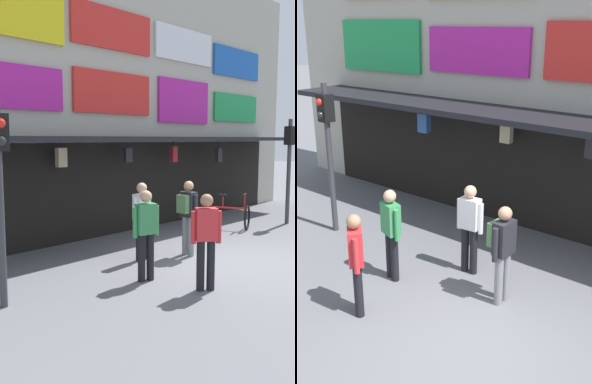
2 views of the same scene
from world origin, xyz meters
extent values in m
plane|color=slate|center=(0.00, 0.00, 0.00)|extent=(80.00, 80.00, 0.00)
cube|color=black|center=(0.00, 3.30, 2.60)|extent=(15.30, 1.40, 0.12)
cube|color=green|center=(-5.90, 3.95, 3.76)|extent=(2.68, 0.08, 1.23)
cube|color=#B71E93|center=(-2.95, 3.95, 3.75)|extent=(2.60, 0.08, 0.98)
cylinder|color=black|center=(-3.94, 3.34, 2.45)|extent=(0.02, 0.02, 0.17)
cube|color=#2D5693|center=(-3.94, 3.34, 2.15)|extent=(0.27, 0.16, 0.43)
cylinder|color=black|center=(-1.93, 3.64, 2.47)|extent=(0.02, 0.02, 0.14)
cube|color=tan|center=(-1.93, 3.64, 2.17)|extent=(0.24, 0.15, 0.45)
cube|color=#232328|center=(0.01, 3.43, 2.18)|extent=(0.23, 0.14, 0.36)
cylinder|color=#38383D|center=(-4.74, 1.23, 1.60)|extent=(0.12, 0.12, 3.20)
cube|color=black|center=(-4.74, 1.23, 2.70)|extent=(0.30, 0.26, 0.56)
sphere|color=red|center=(-4.75, 1.10, 2.83)|extent=(0.15, 0.15, 0.15)
sphere|color=black|center=(-4.75, 1.10, 2.57)|extent=(0.15, 0.15, 0.15)
cylinder|color=black|center=(-1.26, 1.57, 0.44)|extent=(0.14, 0.14, 0.88)
cylinder|color=black|center=(-1.44, 1.55, 0.44)|extent=(0.14, 0.14, 0.88)
cube|color=white|center=(-1.35, 1.56, 1.16)|extent=(0.38, 0.25, 0.56)
sphere|color=tan|center=(-1.35, 1.56, 1.57)|extent=(0.22, 0.22, 0.22)
cylinder|color=white|center=(-1.13, 1.58, 1.11)|extent=(0.09, 0.09, 0.56)
cylinder|color=white|center=(-1.57, 1.54, 1.11)|extent=(0.09, 0.09, 0.56)
cylinder|color=black|center=(-2.20, 0.50, 0.44)|extent=(0.14, 0.14, 0.88)
cylinder|color=black|center=(-2.37, 0.55, 0.44)|extent=(0.14, 0.14, 0.88)
cube|color=#388E51|center=(-2.29, 0.53, 1.16)|extent=(0.41, 0.32, 0.56)
sphere|color=tan|center=(-2.29, 0.53, 1.57)|extent=(0.22, 0.22, 0.22)
cylinder|color=#388E51|center=(-2.08, 0.46, 1.11)|extent=(0.09, 0.09, 0.56)
cylinder|color=#388E51|center=(-2.49, 0.59, 1.11)|extent=(0.09, 0.09, 0.56)
cylinder|color=gray|center=(-0.35, 1.18, 0.44)|extent=(0.14, 0.14, 0.88)
cylinder|color=gray|center=(-0.36, 1.00, 0.44)|extent=(0.14, 0.14, 0.88)
cube|color=#232328|center=(-0.35, 1.09, 1.16)|extent=(0.25, 0.38, 0.56)
sphere|color=#A87A5B|center=(-0.35, 1.09, 1.57)|extent=(0.22, 0.22, 0.22)
cylinder|color=#232328|center=(-0.33, 1.31, 1.11)|extent=(0.09, 0.09, 0.56)
cylinder|color=#232328|center=(-0.37, 0.87, 1.11)|extent=(0.09, 0.09, 0.56)
cube|color=#477042|center=(-0.51, 1.10, 1.18)|extent=(0.19, 0.29, 0.40)
cylinder|color=black|center=(-2.01, -0.52, 0.44)|extent=(0.14, 0.14, 0.88)
cylinder|color=black|center=(-1.87, -0.63, 0.44)|extent=(0.14, 0.14, 0.88)
cube|color=red|center=(-1.94, -0.57, 1.16)|extent=(0.42, 0.40, 0.56)
sphere|color=#A87A5B|center=(-1.94, -0.57, 1.57)|extent=(0.22, 0.22, 0.22)
cylinder|color=red|center=(-2.11, -0.43, 1.11)|extent=(0.09, 0.09, 0.56)
cylinder|color=red|center=(-1.77, -0.71, 1.11)|extent=(0.09, 0.09, 0.56)
camera|label=1|loc=(-7.90, -4.95, 2.61)|focal=40.97mm
camera|label=2|loc=(3.13, -4.77, 4.36)|focal=44.48mm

